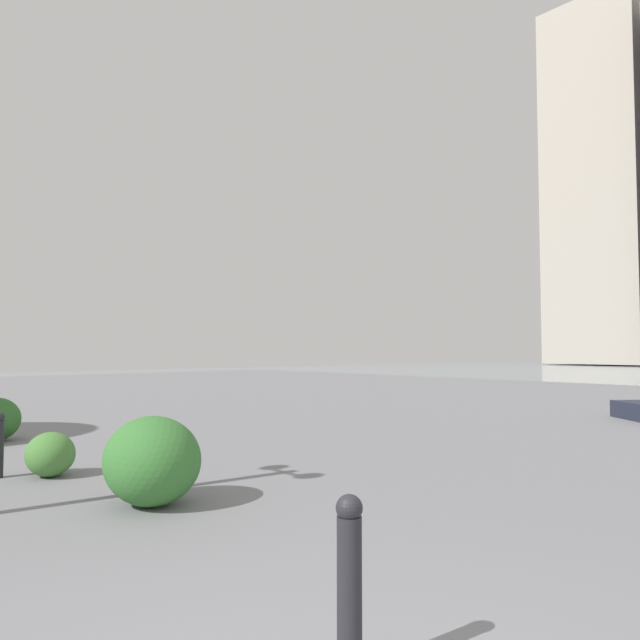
# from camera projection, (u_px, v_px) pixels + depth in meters

# --- Properties ---
(building_annex) EXTENTS (10.30, 12.90, 39.35)m
(building_annex) POSITION_uv_depth(u_px,v_px,m) (610.00, 189.00, 67.08)
(building_annex) COLOR #B2A899
(building_annex) RESTS_ON ground
(bollard_near) EXTENTS (0.13, 0.13, 0.86)m
(bollard_near) POSITION_uv_depth(u_px,v_px,m) (349.00, 583.00, 2.81)
(bollard_near) COLOR #232328
(bollard_near) RESTS_ON ground
(shrub_low) EXTENTS (1.04, 0.94, 0.88)m
(shrub_low) POSITION_uv_depth(u_px,v_px,m) (152.00, 461.00, 5.92)
(shrub_low) COLOR #387533
(shrub_low) RESTS_ON ground
(shrub_round) EXTENTS (0.64, 0.57, 0.54)m
(shrub_round) POSITION_uv_depth(u_px,v_px,m) (50.00, 454.00, 7.26)
(shrub_round) COLOR #477F38
(shrub_round) RESTS_ON ground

